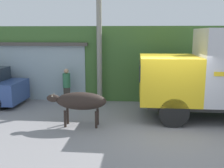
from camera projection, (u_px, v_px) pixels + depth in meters
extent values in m
plane|color=gray|center=(171.00, 130.00, 8.88)|extent=(60.00, 60.00, 0.00)
cube|color=#426B33|center=(157.00, 59.00, 15.12)|extent=(32.00, 6.20, 3.54)
cube|color=#99ADB7|center=(30.00, 70.00, 13.92)|extent=(6.39, 2.40, 2.63)
cube|color=#4C4742|center=(29.00, 43.00, 13.65)|extent=(6.69, 2.70, 0.16)
cube|color=gold|center=(168.00, 78.00, 9.90)|extent=(2.14, 2.36, 1.68)
cube|color=#232D38|center=(140.00, 70.00, 9.94)|extent=(0.04, 2.01, 0.59)
cylinder|color=black|center=(173.00, 111.00, 9.19)|extent=(1.04, 0.52, 1.04)
ellipsoid|color=#2D231E|center=(81.00, 101.00, 9.08)|extent=(1.76, 0.62, 0.62)
ellipsoid|color=#2D231E|center=(53.00, 98.00, 9.16)|extent=(0.46, 0.27, 0.27)
cone|color=#B7AD93|center=(52.00, 95.00, 9.03)|extent=(0.06, 0.06, 0.11)
cone|color=#B7AD93|center=(54.00, 94.00, 9.24)|extent=(0.06, 0.06, 0.11)
cylinder|color=#2D231E|center=(65.00, 119.00, 9.08)|extent=(0.09, 0.09, 0.60)
cylinder|color=#2D231E|center=(68.00, 116.00, 9.42)|extent=(0.09, 0.09, 0.60)
cylinder|color=#2D231E|center=(96.00, 120.00, 8.98)|extent=(0.09, 0.09, 0.60)
cylinder|color=#2D231E|center=(98.00, 117.00, 9.32)|extent=(0.09, 0.09, 0.60)
cube|color=#38332D|center=(67.00, 95.00, 12.22)|extent=(0.32, 0.24, 0.75)
cylinder|color=#33724C|center=(67.00, 80.00, 12.08)|extent=(0.40, 0.40, 0.65)
sphere|color=tan|center=(66.00, 71.00, 12.00)|extent=(0.22, 0.22, 0.22)
cylinder|color=gray|center=(99.00, 40.00, 11.85)|extent=(0.24, 0.24, 5.80)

